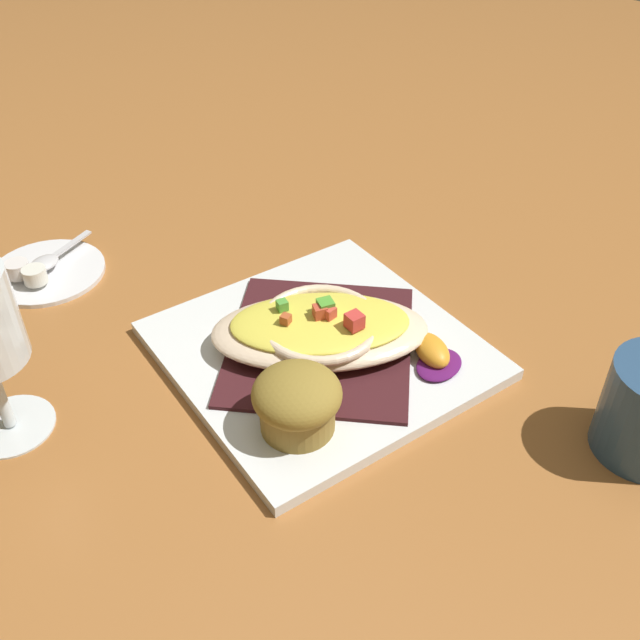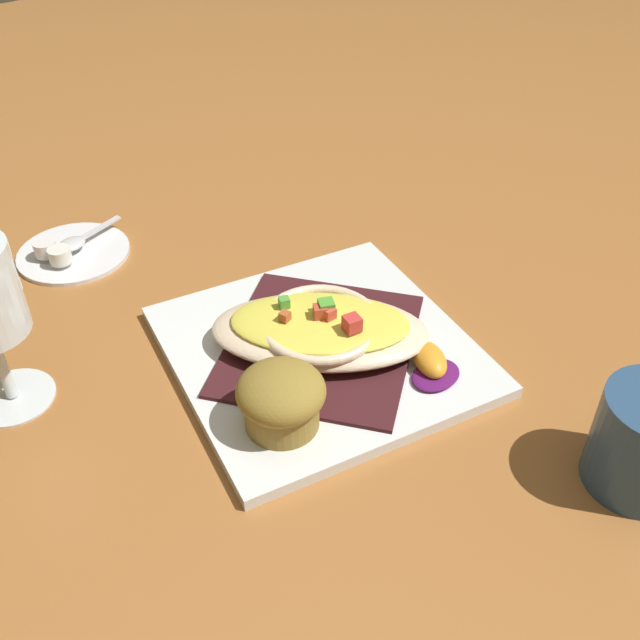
# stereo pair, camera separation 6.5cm
# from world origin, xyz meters

# --- Properties ---
(ground_plane) EXTENTS (2.60, 2.60, 0.00)m
(ground_plane) POSITION_xyz_m (0.00, 0.00, 0.00)
(ground_plane) COLOR #A16330
(square_plate) EXTENTS (0.31, 0.31, 0.01)m
(square_plate) POSITION_xyz_m (0.00, 0.00, 0.01)
(square_plate) COLOR white
(square_plate) RESTS_ON ground_plane
(folded_napkin) EXTENTS (0.24, 0.24, 0.00)m
(folded_napkin) POSITION_xyz_m (0.00, 0.00, 0.01)
(folded_napkin) COLOR #3D181C
(folded_napkin) RESTS_ON square_plate
(gratin_dish) EXTENTS (0.21, 0.22, 0.04)m
(gratin_dish) POSITION_xyz_m (0.00, 0.00, 0.03)
(gratin_dish) COLOR beige
(gratin_dish) RESTS_ON folded_napkin
(muffin) EXTENTS (0.07, 0.07, 0.05)m
(muffin) POSITION_xyz_m (0.06, -0.08, 0.04)
(muffin) COLOR olive
(muffin) RESTS_ON square_plate
(orange_garnish) EXTENTS (0.06, 0.05, 0.02)m
(orange_garnish) POSITION_xyz_m (0.09, 0.05, 0.02)
(orange_garnish) COLOR #551559
(orange_garnish) RESTS_ON square_plate
(creamer_saucer) EXTENTS (0.12, 0.12, 0.01)m
(creamer_saucer) POSITION_xyz_m (-0.30, -0.11, 0.00)
(creamer_saucer) COLOR white
(creamer_saucer) RESTS_ON ground_plane
(spoon) EXTENTS (0.04, 0.09, 0.01)m
(spoon) POSITION_xyz_m (-0.30, -0.10, 0.01)
(spoon) COLOR silver
(spoon) RESTS_ON creamer_saucer
(creamer_cup_0) EXTENTS (0.02, 0.02, 0.02)m
(creamer_cup_0) POSITION_xyz_m (-0.30, -0.13, 0.02)
(creamer_cup_0) COLOR silver
(creamer_cup_0) RESTS_ON creamer_saucer
(creamer_cup_1) EXTENTS (0.02, 0.02, 0.02)m
(creamer_cup_1) POSITION_xyz_m (-0.28, -0.13, 0.02)
(creamer_cup_1) COLOR silver
(creamer_cup_1) RESTS_ON creamer_saucer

